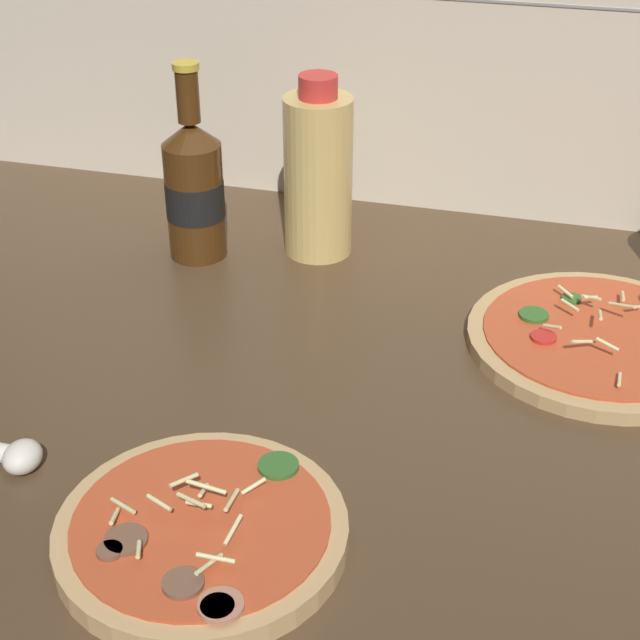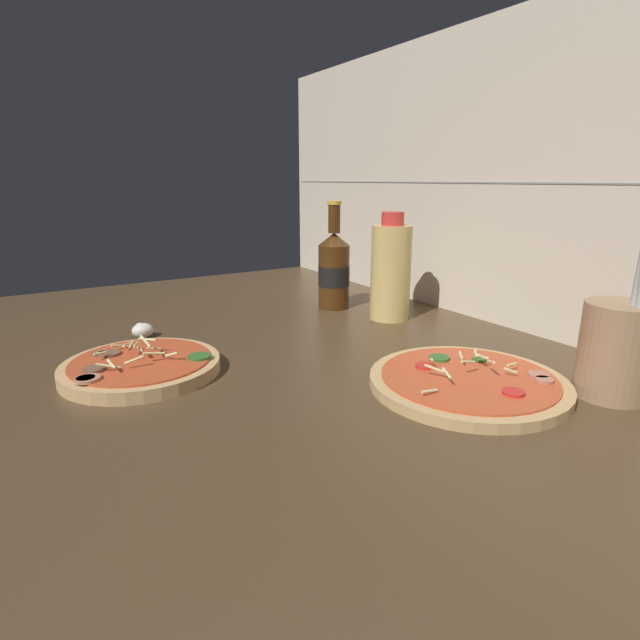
# 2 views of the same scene
# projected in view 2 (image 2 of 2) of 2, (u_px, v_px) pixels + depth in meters

# --- Properties ---
(counter_slab) EXTENTS (1.60, 0.90, 0.03)m
(counter_slab) POSITION_uv_depth(u_px,v_px,m) (301.00, 373.00, 0.79)
(counter_slab) COLOR #4C3823
(counter_slab) RESTS_ON ground
(tile_backsplash) EXTENTS (1.60, 0.01, 0.60)m
(tile_backsplash) POSITION_uv_depth(u_px,v_px,m) (510.00, 183.00, 0.94)
(tile_backsplash) COLOR beige
(tile_backsplash) RESTS_ON ground
(pizza_near) EXTENTS (0.23, 0.23, 0.06)m
(pizza_near) POSITION_uv_depth(u_px,v_px,m) (141.00, 366.00, 0.75)
(pizza_near) COLOR tan
(pizza_near) RESTS_ON counter_slab
(pizza_far) EXTENTS (0.27, 0.27, 0.05)m
(pizza_far) POSITION_uv_depth(u_px,v_px,m) (468.00, 382.00, 0.70)
(pizza_far) COLOR tan
(pizza_far) RESTS_ON counter_slab
(beer_bottle) EXTENTS (0.07, 0.07, 0.24)m
(beer_bottle) POSITION_uv_depth(u_px,v_px,m) (334.00, 269.00, 1.11)
(beer_bottle) COLOR #47280F
(beer_bottle) RESTS_ON counter_slab
(oil_bottle) EXTENTS (0.08, 0.08, 0.22)m
(oil_bottle) POSITION_uv_depth(u_px,v_px,m) (391.00, 271.00, 1.02)
(oil_bottle) COLOR #D6B766
(oil_bottle) RESTS_ON counter_slab
(mushroom_left) EXTENTS (0.04, 0.04, 0.03)m
(mushroom_left) POSITION_uv_depth(u_px,v_px,m) (142.00, 330.00, 0.92)
(mushroom_left) COLOR white
(mushroom_left) RESTS_ON counter_slab
(utensil_crock) EXTENTS (0.09, 0.09, 0.20)m
(utensil_crock) POSITION_uv_depth(u_px,v_px,m) (617.00, 348.00, 0.66)
(utensil_crock) COLOR #9E7A56
(utensil_crock) RESTS_ON counter_slab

